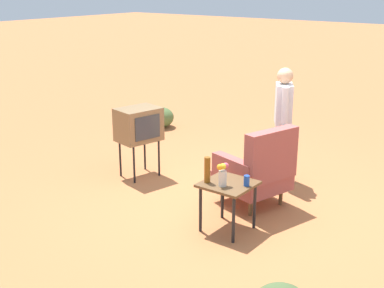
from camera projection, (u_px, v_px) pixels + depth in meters
ground_plane at (239, 203)px, 6.72m from camera, size 60.00×60.00×0.00m
armchair at (258, 169)px, 6.49m from camera, size 0.94×0.96×1.06m
side_table at (228, 190)px, 5.86m from camera, size 0.56×0.56×0.58m
tv_on_stand at (139, 125)px, 7.42m from camera, size 0.68×0.56×1.03m
person_standing at (283, 118)px, 7.18m from camera, size 0.50×0.38×1.64m
soda_can_blue at (247, 181)px, 5.73m from camera, size 0.07×0.07×0.12m
bottle_tall_amber at (207, 170)px, 5.81m from camera, size 0.07×0.07×0.30m
flower_vase at (223, 173)px, 5.70m from camera, size 0.15×0.10×0.27m
shrub_mid at (161, 117)px, 10.13m from camera, size 0.52×0.52×0.40m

